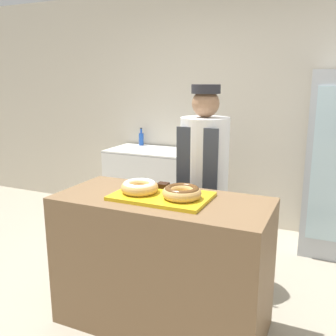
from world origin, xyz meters
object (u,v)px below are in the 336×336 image
Objects in this scene: donut_chocolate_glaze at (182,192)px; baker_person at (204,183)px; bottle_blue at (182,146)px; brownie_back_left at (163,185)px; serving_tray at (162,196)px; chest_freezer at (153,185)px; brownie_back_right at (179,187)px; bottle_blue_b at (141,139)px; donut_light_glaze at (140,187)px.

donut_chocolate_glaze is 0.15× the size of baker_person.
brownie_back_left is at bearing -72.77° from bottle_blue.
serving_tray reaches higher than chest_freezer.
chest_freezer is at bearing 122.26° from brownie_back_right.
brownie_back_right is 1.60m from bottle_blue.
donut_chocolate_glaze is 1.80m from bottle_blue.
brownie_back_left is (-0.21, 0.17, -0.03)m from donut_chocolate_glaze.
donut_chocolate_glaze is at bearing -67.91° from bottle_blue.
donut_chocolate_glaze reaches higher than brownie_back_right.
brownie_back_right reaches higher than chest_freezer.
bottle_blue_b is at bearing 121.55° from serving_tray.
brownie_back_left is 2.19m from bottle_blue_b.
brownie_back_right is (-0.09, 0.17, -0.03)m from donut_chocolate_glaze.
donut_light_glaze and donut_chocolate_glaze have the same top height.
serving_tray is at bearing -67.64° from brownie_back_left.
donut_chocolate_glaze reaches higher than chest_freezer.
bottle_blue reaches higher than bottle_blue_b.
bottle_blue_b reaches higher than chest_freezer.
baker_person is 1.13m from bottle_blue.
brownie_back_left is 0.55m from baker_person.
brownie_back_left is at bearing -102.83° from baker_person.
serving_tray is at bearing -94.85° from baker_person.
donut_chocolate_glaze is at bearing -55.72° from bottle_blue_b.
bottle_blue reaches higher than serving_tray.
donut_light_glaze is 1.71m from bottle_blue.
bottle_blue_b reaches higher than donut_chocolate_glaze.
bottle_blue_b is at bearing 139.13° from chest_freezer.
bottle_blue_b is at bearing 118.05° from donut_light_glaze.
brownie_back_left is 0.29× the size of bottle_blue.
donut_light_glaze is at bearing -140.94° from brownie_back_right.
chest_freezer is at bearing 118.47° from serving_tray.
baker_person is at bearing -45.91° from bottle_blue_b.
bottle_blue is (-0.58, 0.97, 0.11)m from baker_person.
bottle_blue_b reaches higher than brownie_back_right.
bottle_blue_b is at bearing 124.89° from brownie_back_right.
baker_person is 7.42× the size of bottle_blue_b.
donut_chocolate_glaze is 3.34× the size of brownie_back_left.
donut_chocolate_glaze reaches higher than brownie_back_left.
chest_freezer is (-0.81, 1.79, -0.55)m from donut_light_glaze.
brownie_back_right is 0.34× the size of bottle_blue_b.
baker_person reaches higher than donut_light_glaze.
brownie_back_left is at bearing 140.94° from donut_chocolate_glaze.
bottle_blue_b is (-1.08, 2.03, -0.03)m from donut_light_glaze.
baker_person is at bearing 97.64° from donut_chocolate_glaze.
brownie_back_left is at bearing 62.81° from donut_light_glaze.
bottle_blue_b is at bearing 124.28° from donut_chocolate_glaze.
baker_person is at bearing 73.37° from donut_light_glaze.
donut_light_glaze reaches higher than brownie_back_left.
brownie_back_right is 0.29× the size of bottle_blue.
brownie_back_left reaches higher than chest_freezer.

